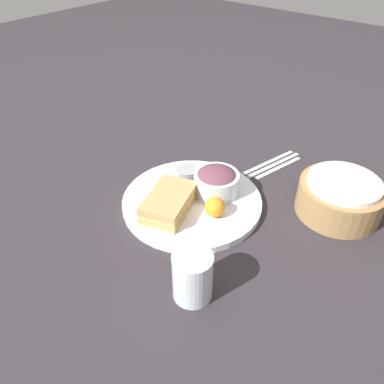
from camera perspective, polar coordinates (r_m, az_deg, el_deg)
ground_plane at (r=0.92m, az=0.00°, el=-1.83°), size 4.00×4.00×0.00m
plate at (r=0.91m, az=0.00°, el=-1.41°), size 0.34×0.34×0.02m
sandwich at (r=0.86m, az=-3.52°, el=-1.59°), size 0.17×0.13×0.04m
salad_bowl at (r=0.91m, az=3.73°, el=1.70°), size 0.11×0.11×0.07m
dressing_cup at (r=0.95m, az=-0.78°, el=2.57°), size 0.06×0.06×0.04m
orange_wedge at (r=0.85m, az=3.52°, el=-2.32°), size 0.05×0.05×0.05m
drink_glass at (r=0.69m, az=0.08°, el=-12.69°), size 0.07×0.07×0.10m
bread_basket at (r=0.94m, az=21.63°, el=-0.72°), size 0.19×0.19×0.09m
fork at (r=1.09m, az=11.68°, el=4.53°), size 0.19×0.06×0.01m
knife at (r=1.08m, az=12.36°, el=4.10°), size 0.20×0.06×0.01m
spoon at (r=1.07m, az=13.06°, el=3.66°), size 0.17×0.05×0.01m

